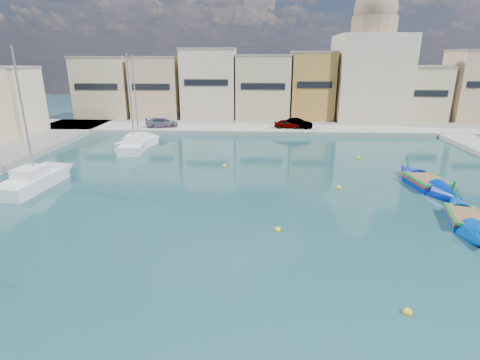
% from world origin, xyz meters
% --- Properties ---
extents(ground, '(160.00, 160.00, 0.00)m').
position_xyz_m(ground, '(0.00, 0.00, 0.00)').
color(ground, '#14343D').
rests_on(ground, ground).
extents(north_quay, '(80.00, 8.00, 0.60)m').
position_xyz_m(north_quay, '(0.00, 32.00, 0.30)').
color(north_quay, gray).
rests_on(north_quay, ground).
extents(north_townhouses, '(83.20, 7.87, 10.19)m').
position_xyz_m(north_townhouses, '(6.68, 39.36, 5.00)').
color(north_townhouses, '#C8B68A').
rests_on(north_townhouses, ground).
extents(church_block, '(10.00, 10.00, 19.10)m').
position_xyz_m(church_block, '(10.00, 40.00, 8.41)').
color(church_block, beige).
rests_on(church_block, ground).
extents(parked_cars, '(22.37, 2.74, 1.28)m').
position_xyz_m(parked_cars, '(-9.34, 30.50, 1.21)').
color(parked_cars, '#4C1919').
rests_on(parked_cars, north_quay).
extents(luzzu_green, '(3.34, 8.82, 2.71)m').
position_xyz_m(luzzu_green, '(6.86, 9.29, 0.29)').
color(luzzu_green, '#0022A1').
rests_on(luzzu_green, ground).
extents(luzzu_blue_south, '(3.81, 8.25, 2.32)m').
position_xyz_m(luzzu_blue_south, '(6.42, 2.58, 0.24)').
color(luzzu_blue_south, '#003BA0').
rests_on(luzzu_blue_south, ground).
extents(yacht_north, '(3.17, 8.21, 10.69)m').
position_xyz_m(yacht_north, '(-19.67, 21.29, 0.42)').
color(yacht_north, white).
rests_on(yacht_north, ground).
extents(yacht_midnorth, '(4.14, 7.77, 10.57)m').
position_xyz_m(yacht_midnorth, '(-19.12, 22.55, 0.42)').
color(yacht_midnorth, white).
rests_on(yacht_midnorth, ground).
extents(yacht_mid, '(2.97, 9.00, 11.17)m').
position_xyz_m(yacht_mid, '(-23.18, 9.18, 0.44)').
color(yacht_mid, white).
rests_on(yacht_mid, ground).
extents(mooring_buoys, '(24.26, 23.98, 0.36)m').
position_xyz_m(mooring_buoys, '(0.68, 6.11, 0.08)').
color(mooring_buoys, yellow).
rests_on(mooring_buoys, ground).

